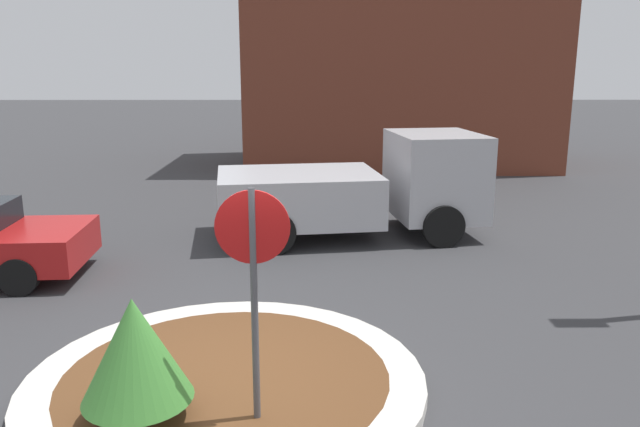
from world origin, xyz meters
The scene contains 6 objects.
ground_plane centered at (0.00, 0.00, 0.00)m, with size 120.00×120.00×0.00m, color #38383A.
traffic_island centered at (0.00, 0.00, 0.08)m, with size 4.54×4.54×0.16m.
stop_sign centered at (0.44, -0.87, 1.74)m, with size 0.71×0.07×2.50m.
island_shrub centered at (-0.73, -0.90, 0.92)m, with size 1.09×1.09×1.28m.
utility_truck centered at (2.03, 6.57, 1.05)m, with size 5.79×3.08×2.19m.
storefront_building centered at (3.98, 16.88, 3.96)m, with size 10.71×6.07×7.91m.
Camera 1 is at (1.03, -6.48, 3.60)m, focal length 35.00 mm.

